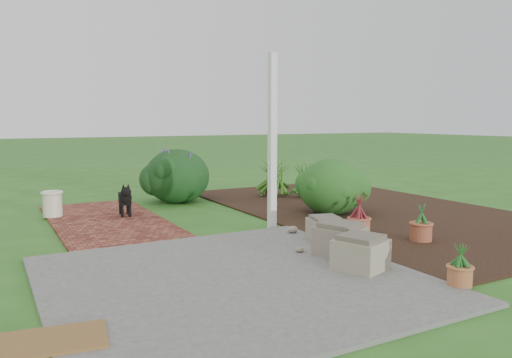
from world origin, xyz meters
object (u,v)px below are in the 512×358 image
cream_ceramic_urn (52,204)px  black_dog (125,198)px  stone_trough_near (340,240)px  evergreen_shrub (331,185)px

cream_ceramic_urn → black_dog: bearing=-26.9°
stone_trough_near → cream_ceramic_urn: size_ratio=1.22×
stone_trough_near → cream_ceramic_urn: (-2.61, 3.99, 0.04)m
stone_trough_near → evergreen_shrub: bearing=55.1°
stone_trough_near → black_dog: 3.82m
black_dog → cream_ceramic_urn: black_dog is taller
stone_trough_near → cream_ceramic_urn: bearing=123.2°
evergreen_shrub → black_dog: bearing=156.6°
stone_trough_near → cream_ceramic_urn: cream_ceramic_urn is taller
cream_ceramic_urn → stone_trough_near: bearing=-56.8°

